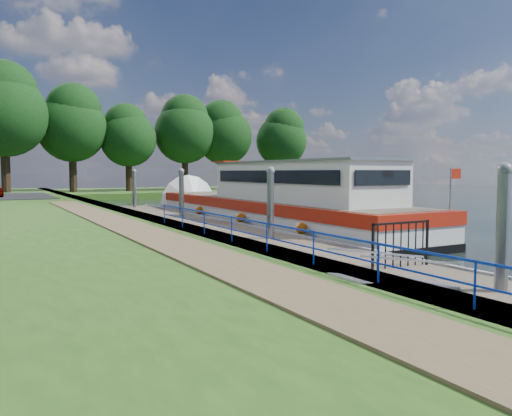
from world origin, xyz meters
TOP-DOWN VIEW (x-y plane):
  - ground at (0.00, 0.00)m, footprint 160.00×160.00m
  - bank_edge at (-2.55, 15.00)m, footprint 1.10×90.00m
  - far_bank at (12.00, 52.00)m, footprint 60.00×18.00m
  - footpath at (-4.40, 8.00)m, footprint 1.60×40.00m
  - blue_fence at (-2.75, 3.00)m, footprint 0.04×18.04m
  - pontoon at (0.00, 13.00)m, footprint 2.50×30.00m
  - mooring_piles at (0.00, 13.00)m, footprint 0.30×27.30m
  - gangway at (-1.85, 0.50)m, footprint 2.58×1.00m
  - gate_panel at (-0.00, 2.20)m, footprint 1.85×0.05m
  - barge at (3.60, 15.16)m, footprint 4.36×21.15m
  - horizon_trees at (-1.61, 48.68)m, footprint 54.38×10.03m

SIDE VIEW (x-z plane):
  - ground at x=0.00m, z-range 0.00..0.00m
  - pontoon at x=0.00m, z-range -0.10..0.46m
  - far_bank at x=12.00m, z-range 0.00..0.60m
  - bank_edge at x=-2.55m, z-range 0.00..0.78m
  - gangway at x=-1.85m, z-range 0.16..1.09m
  - footpath at x=-4.40m, z-range 0.78..0.83m
  - barge at x=3.60m, z-range -1.30..3.48m
  - gate_panel at x=0.00m, z-range 0.57..1.72m
  - mooring_piles at x=0.00m, z-range -0.50..3.05m
  - blue_fence at x=-2.75m, z-range 0.95..1.67m
  - horizon_trees at x=-1.61m, z-range 1.51..14.38m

